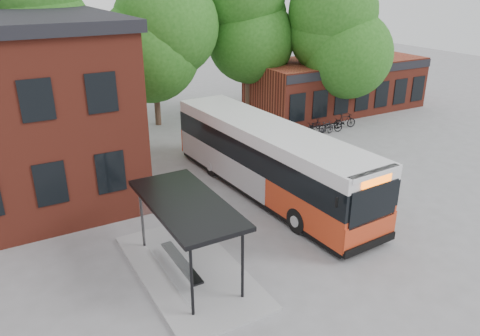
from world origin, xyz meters
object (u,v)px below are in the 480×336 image
bus_shelter (188,237)px  city_bus (268,160)px  bicycle_7 (345,121)px  bicycle_0 (277,134)px  bicycle_4 (314,125)px  bicycle_6 (331,126)px  bicycle_2 (306,132)px  bicycle_5 (326,128)px

bus_shelter → city_bus: (6.17, 4.34, 0.28)m
city_bus → bicycle_7: city_bus is taller
bicycle_0 → bicycle_7: bearing=-100.1°
bicycle_4 → bicycle_6: size_ratio=0.90×
bicycle_0 → bus_shelter: bearing=124.5°
bicycle_2 → bus_shelter: bearing=113.4°
bicycle_2 → bicycle_7: size_ratio=1.05×
bicycle_7 → bicycle_4: bearing=85.5°
bicycle_6 → bicycle_7: size_ratio=0.99×
bus_shelter → bicycle_6: 18.45m
bicycle_6 → bicycle_4: bearing=57.5°
bus_shelter → bicycle_4: (14.47, 11.23, -1.04)m
bicycle_5 → bicycle_6: size_ratio=0.91×
bicycle_5 → bicycle_2: bearing=80.7°
city_bus → bicycle_0: city_bus is taller
bicycle_4 → bicycle_6: 1.14m
bicycle_5 → bicycle_7: 2.21m
bicycle_0 → bicycle_5: (3.58, -0.59, 0.00)m
city_bus → bicycle_5: 10.26m
bus_shelter → city_bus: size_ratio=0.51×
bicycle_5 → bicycle_6: bicycle_5 is taller
bus_shelter → bicycle_5: 17.76m
bicycle_0 → bicycle_7: size_ratio=1.03×
bus_shelter → bicycle_5: bearing=34.7°
bicycle_5 → bus_shelter: bearing=114.2°
bicycle_2 → bicycle_7: 3.88m
bus_shelter → bicycle_2: (12.88, 10.05, -0.97)m
bus_shelter → bicycle_7: bus_shelter is taller
bicycle_4 → bicycle_7: bicycle_7 is taller
city_bus → bicycle_4: size_ratio=8.70×
bus_shelter → bicycle_2: size_ratio=3.82×
bus_shelter → bicycle_4: bus_shelter is taller
bicycle_0 → bicycle_2: bearing=-118.0°
bicycle_5 → bicycle_6: bearing=-76.8°
bicycle_2 → bicycle_5: (1.70, 0.04, -0.00)m
bicycle_7 → bicycle_2: bearing=108.9°
city_bus → bicycle_5: city_bus is taller
city_bus → bicycle_4: city_bus is taller
bicycle_5 → bicycle_7: size_ratio=0.91×
bicycle_0 → bicycle_6: bicycle_0 is taller
bicycle_2 → bicycle_4: 1.98m
bicycle_4 → bicycle_6: (0.75, -0.86, 0.05)m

